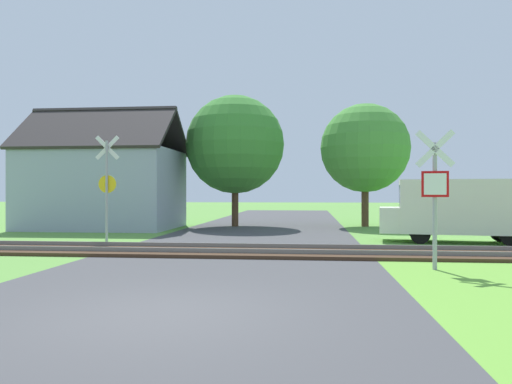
{
  "coord_description": "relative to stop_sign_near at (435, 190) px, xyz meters",
  "views": [
    {
      "loc": [
        2.15,
        -7.1,
        1.8
      ],
      "look_at": [
        0.5,
        8.37,
        1.8
      ],
      "focal_mm": 35.0,
      "sensor_mm": 36.0,
      "label": 1
    }
  ],
  "objects": [
    {
      "name": "stop_sign_near",
      "position": [
        0.0,
        0.0,
        0.0
      ],
      "size": [
        0.87,
        0.19,
        3.24
      ],
      "rotation": [
        0.0,
        0.0,
        2.99
      ],
      "color": "#9E9EA5",
      "rests_on": "ground"
    },
    {
      "name": "ground_plane",
      "position": [
        -5.04,
        -4.77,
        -1.84
      ],
      "size": [
        160.0,
        160.0,
        0.0
      ],
      "primitive_type": "plane",
      "color": "#5B933D"
    },
    {
      "name": "mail_truck",
      "position": [
        2.31,
        6.52,
        -0.6
      ],
      "size": [
        5.12,
        2.56,
        2.24
      ],
      "rotation": [
        0.0,
        0.0,
        1.42
      ],
      "color": "silver",
      "rests_on": "ground"
    },
    {
      "name": "road_asphalt",
      "position": [
        -5.04,
        -2.77,
        -1.84
      ],
      "size": [
        7.82,
        80.0,
        0.01
      ],
      "primitive_type": "cube",
      "color": "#424244",
      "rests_on": "ground"
    },
    {
      "name": "rail_track",
      "position": [
        -5.04,
        2.6,
        -1.78
      ],
      "size": [
        60.0,
        2.6,
        0.22
      ],
      "color": "#422D1E",
      "rests_on": "ground"
    },
    {
      "name": "tree_center",
      "position": [
        -6.75,
        13.99,
        2.45
      ],
      "size": [
        5.14,
        5.14,
        6.87
      ],
      "color": "#513823",
      "rests_on": "ground"
    },
    {
      "name": "tree_right",
      "position": [
        0.02,
        14.65,
        2.25
      ],
      "size": [
        4.63,
        4.63,
        6.42
      ],
      "color": "#513823",
      "rests_on": "ground"
    },
    {
      "name": "house",
      "position": [
        -13.03,
        11.96,
        0.27
      ],
      "size": [
        7.39,
        5.65,
        6.01
      ],
      "rotation": [
        0.0,
        0.0,
        -0.0
      ],
      "color": "#99A3B7",
      "rests_on": "ground"
    },
    {
      "name": "crossing_sign_far",
      "position": [
        -10.08,
        5.28,
        0.33
      ],
      "size": [
        0.88,
        0.14,
        3.83
      ],
      "rotation": [
        0.0,
        0.0,
        0.05
      ],
      "color": "#9E9EA5",
      "rests_on": "ground"
    }
  ]
}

